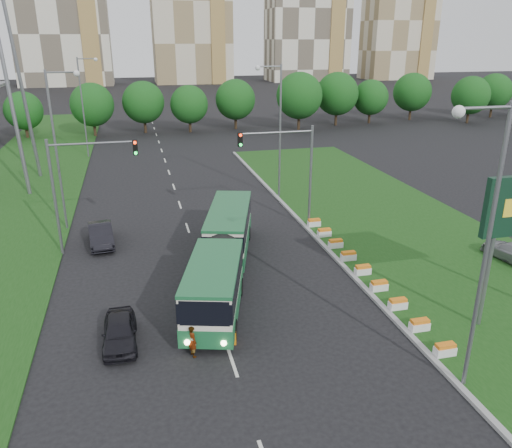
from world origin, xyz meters
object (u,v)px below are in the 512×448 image
object	(u,v)px
traffic_mast_left	(78,178)
traffic_mast_median	(291,162)
articulated_bus	(220,253)
car_left_far	(101,235)
shopping_trolley	(232,338)
car_median	(512,251)
car_left_near	(120,331)
pedestrian	(193,341)

from	to	relation	value
traffic_mast_left	traffic_mast_median	bearing A→B (deg)	3.77
articulated_bus	car_left_far	bearing A→B (deg)	151.68
traffic_mast_median	articulated_bus	world-z (taller)	traffic_mast_median
traffic_mast_left	shopping_trolley	distance (m)	16.31
car_left_far	car_median	size ratio (longest dim) A/B	1.06
car_left_far	car_median	xyz separation A→B (m)	(26.68, -9.76, 0.02)
articulated_bus	car_left_far	world-z (taller)	articulated_bus
traffic_mast_left	car_left_near	distance (m)	13.23
traffic_mast_left	articulated_bus	xyz separation A→B (m)	(8.37, -6.18, -3.67)
articulated_bus	car_left_near	bearing A→B (deg)	-118.94
traffic_mast_median	car_left_far	size ratio (longest dim) A/B	1.73
traffic_mast_left	car_median	bearing A→B (deg)	-17.36
articulated_bus	pedestrian	xyz separation A→B (m)	(-2.69, -7.85, -0.87)
articulated_bus	shopping_trolley	xyz separation A→B (m)	(-0.70, -7.30, -1.36)
car_left_near	traffic_mast_median	bearing A→B (deg)	46.02
articulated_bus	pedestrian	world-z (taller)	articulated_bus
traffic_mast_left	car_median	size ratio (longest dim) A/B	1.84
traffic_mast_left	articulated_bus	bearing A→B (deg)	-36.43
traffic_mast_left	articulated_bus	size ratio (longest dim) A/B	0.48
traffic_mast_median	articulated_bus	xyz separation A→B (m)	(-6.78, -7.18, -3.67)
car_left_near	pedestrian	xyz separation A→B (m)	(3.33, -1.87, 0.12)
traffic_mast_left	shopping_trolley	bearing A→B (deg)	-60.34
traffic_mast_left	car_left_near	size ratio (longest dim) A/B	2.00
traffic_mast_median	car_left_near	size ratio (longest dim) A/B	2.00
car_median	shopping_trolley	bearing A→B (deg)	5.60
car_median	pedestrian	world-z (taller)	pedestrian
articulated_bus	car_left_far	xyz separation A→B (m)	(-7.42, 7.31, -0.92)
traffic_mast_median	car_left_far	bearing A→B (deg)	179.49
traffic_mast_median	car_left_near	distance (m)	18.94
car_median	traffic_mast_median	bearing A→B (deg)	-45.74
articulated_bus	shopping_trolley	size ratio (longest dim) A/B	25.76
car_left_far	pedestrian	xyz separation A→B (m)	(4.73, -15.15, 0.04)
car_median	pedestrian	xyz separation A→B (m)	(-21.94, -5.39, 0.02)
car_left_far	pedestrian	world-z (taller)	pedestrian
car_left_near	shopping_trolley	distance (m)	5.49
pedestrian	shopping_trolley	xyz separation A→B (m)	(1.99, 0.55, -0.48)
car_left_far	car_left_near	bearing A→B (deg)	-89.60
traffic_mast_median	traffic_mast_left	size ratio (longest dim) A/B	1.00
car_left_far	shopping_trolley	xyz separation A→B (m)	(6.72, -14.61, -0.44)
traffic_mast_left	articulated_bus	world-z (taller)	traffic_mast_left
traffic_mast_left	pedestrian	world-z (taller)	traffic_mast_left
car_left_far	shopping_trolley	world-z (taller)	car_left_far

